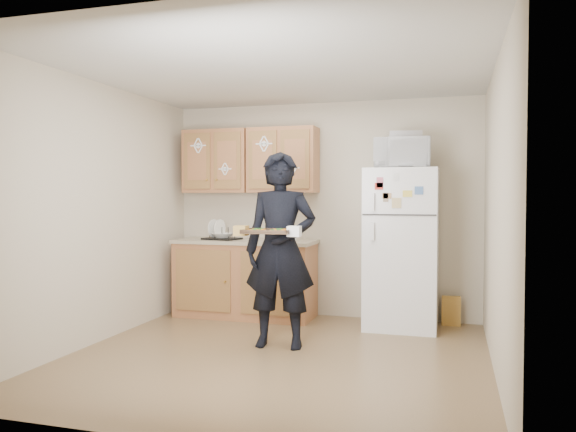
{
  "coord_description": "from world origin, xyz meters",
  "views": [
    {
      "loc": [
        1.47,
        -4.64,
        1.41
      ],
      "look_at": [
        -0.03,
        0.45,
        1.22
      ],
      "focal_mm": 35.0,
      "sensor_mm": 36.0,
      "label": 1
    }
  ],
  "objects": [
    {
      "name": "ceiling",
      "position": [
        0.0,
        0.0,
        2.5
      ],
      "size": [
        3.6,
        3.6,
        0.0
      ],
      "primitive_type": "plane",
      "color": "beige",
      "rests_on": "wall_back"
    },
    {
      "name": "wall_back",
      "position": [
        0.0,
        1.8,
        1.25
      ],
      "size": [
        3.6,
        0.04,
        2.5
      ],
      "primitive_type": "cube",
      "color": "beige",
      "rests_on": "floor"
    },
    {
      "name": "pizza_front_left",
      "position": [
        -0.19,
        -0.04,
        1.11
      ],
      "size": [
        0.14,
        0.14,
        0.02
      ],
      "primitive_type": "cylinder",
      "color": "orange",
      "rests_on": "baking_tray"
    },
    {
      "name": "refrigerator",
      "position": [
        0.95,
        1.43,
        0.85
      ],
      "size": [
        0.75,
        0.7,
        1.7
      ],
      "primitive_type": "cube",
      "color": "white",
      "rests_on": "floor"
    },
    {
      "name": "wall_left",
      "position": [
        -1.8,
        0.0,
        1.25
      ],
      "size": [
        0.04,
        3.6,
        2.5
      ],
      "primitive_type": "cube",
      "color": "beige",
      "rests_on": "floor"
    },
    {
      "name": "soap_bottle",
      "position": [
        -0.24,
        1.34,
        0.99
      ],
      "size": [
        0.1,
        0.1,
        0.17
      ],
      "primitive_type": "imported",
      "rotation": [
        0.0,
        0.0,
        0.33
      ],
      "color": "white",
      "rests_on": "countertop"
    },
    {
      "name": "foil_pan",
      "position": [
        0.98,
        1.41,
        2.05
      ],
      "size": [
        0.36,
        0.27,
        0.07
      ],
      "primitive_type": "cube",
      "rotation": [
        0.0,
        0.0,
        0.12
      ],
      "color": "silver",
      "rests_on": "microwave"
    },
    {
      "name": "person",
      "position": [
        -0.07,
        0.33,
        0.91
      ],
      "size": [
        0.7,
        0.5,
        1.82
      ],
      "primitive_type": "imported",
      "rotation": [
        0.0,
        0.0,
        0.09
      ],
      "color": "black",
      "rests_on": "floor"
    },
    {
      "name": "countertop",
      "position": [
        -0.85,
        1.48,
        0.88
      ],
      "size": [
        1.64,
        0.64,
        0.04
      ],
      "primitive_type": "cube",
      "color": "tan",
      "rests_on": "base_cabinet"
    },
    {
      "name": "upper_cab_left",
      "position": [
        -1.25,
        1.61,
        1.83
      ],
      "size": [
        0.8,
        0.33,
        0.75
      ],
      "primitive_type": "cube",
      "color": "#9C5C36",
      "rests_on": "wall_back"
    },
    {
      "name": "pizza_back_right",
      "position": [
        -0.0,
        0.11,
        1.11
      ],
      "size": [
        0.14,
        0.14,
        0.02
      ],
      "primitive_type": "cylinder",
      "color": "orange",
      "rests_on": "baking_tray"
    },
    {
      "name": "upper_cab_right",
      "position": [
        -0.43,
        1.61,
        1.83
      ],
      "size": [
        0.8,
        0.33,
        0.75
      ],
      "primitive_type": "cube",
      "color": "#9C5C36",
      "rests_on": "wall_back"
    },
    {
      "name": "bowl",
      "position": [
        -1.12,
        1.43,
        0.95
      ],
      "size": [
        0.3,
        0.3,
        0.06
      ],
      "primitive_type": "imported",
      "rotation": [
        0.0,
        0.0,
        -0.35
      ],
      "color": "white",
      "rests_on": "dish_rack"
    },
    {
      "name": "wall_right",
      "position": [
        1.8,
        0.0,
        1.25
      ],
      "size": [
        0.04,
        3.6,
        2.5
      ],
      "primitive_type": "cube",
      "color": "beige",
      "rests_on": "floor"
    },
    {
      "name": "wall_front",
      "position": [
        0.0,
        -1.8,
        1.25
      ],
      "size": [
        3.6,
        0.04,
        2.5
      ],
      "primitive_type": "cube",
      "color": "beige",
      "rests_on": "floor"
    },
    {
      "name": "cereal_box",
      "position": [
        1.47,
        1.67,
        0.16
      ],
      "size": [
        0.2,
        0.07,
        0.32
      ],
      "primitive_type": "cube",
      "color": "gold",
      "rests_on": "floor"
    },
    {
      "name": "base_cabinet",
      "position": [
        -0.85,
        1.48,
        0.43
      ],
      "size": [
        1.6,
        0.6,
        0.86
      ],
      "primitive_type": "cube",
      "color": "#9C5C36",
      "rests_on": "floor"
    },
    {
      "name": "pizza_back_left",
      "position": [
        -0.2,
        0.1,
        1.11
      ],
      "size": [
        0.14,
        0.14,
        0.02
      ],
      "primitive_type": "cylinder",
      "color": "orange",
      "rests_on": "baking_tray"
    },
    {
      "name": "microwave",
      "position": [
        0.95,
        1.38,
        1.86
      ],
      "size": [
        0.59,
        0.42,
        0.32
      ],
      "primitive_type": "imported",
      "rotation": [
        0.0,
        0.0,
        0.05
      ],
      "color": "white",
      "rests_on": "refrigerator"
    },
    {
      "name": "baking_tray",
      "position": [
        -0.09,
        0.03,
        1.09
      ],
      "size": [
        0.45,
        0.35,
        0.04
      ],
      "primitive_type": "cube",
      "rotation": [
        0.0,
        0.0,
        0.09
      ],
      "color": "black",
      "rests_on": "person"
    },
    {
      "name": "dish_rack",
      "position": [
        -1.12,
        1.43,
        0.98
      ],
      "size": [
        0.45,
        0.37,
        0.16
      ],
      "primitive_type": "cube",
      "rotation": [
        0.0,
        0.0,
        -0.21
      ],
      "color": "black",
      "rests_on": "countertop"
    },
    {
      "name": "pizza_front_right",
      "position": [
        0.01,
        -0.03,
        1.11
      ],
      "size": [
        0.14,
        0.14,
        0.02
      ],
      "primitive_type": "cylinder",
      "color": "orange",
      "rests_on": "baking_tray"
    },
    {
      "name": "floor",
      "position": [
        0.0,
        0.0,
        0.0
      ],
      "size": [
        3.6,
        3.6,
        0.0
      ],
      "primitive_type": "plane",
      "color": "brown",
      "rests_on": "ground"
    }
  ]
}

